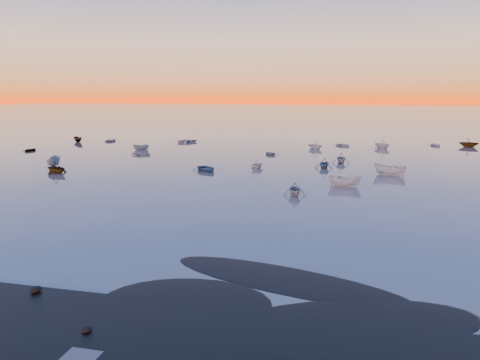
% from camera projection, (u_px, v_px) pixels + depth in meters
% --- Properties ---
extents(ground, '(600.00, 600.00, 0.00)m').
position_uv_depth(ground, '(312.00, 135.00, 124.12)').
color(ground, '#665D55').
rests_on(ground, ground).
extents(mud_lobes, '(140.00, 6.00, 0.07)m').
position_uv_depth(mud_lobes, '(165.00, 285.00, 27.63)').
color(mud_lobes, black).
rests_on(mud_lobes, ground).
extents(moored_fleet, '(124.00, 58.00, 1.20)m').
position_uv_depth(moored_fleet, '(288.00, 159.00, 79.22)').
color(moored_fleet, silver).
rests_on(moored_fleet, ground).
extents(boat_near_left, '(4.66, 4.25, 1.12)m').
position_uv_depth(boat_near_left, '(206.00, 171.00, 67.58)').
color(boat_near_left, '#39536D').
rests_on(boat_near_left, ground).
extents(boat_near_center, '(1.85, 4.05, 1.38)m').
position_uv_depth(boat_near_center, '(345.00, 186.00, 56.72)').
color(boat_near_center, silver).
rests_on(boat_near_center, ground).
extents(boat_near_right, '(3.52, 2.00, 1.16)m').
position_uv_depth(boat_near_right, '(295.00, 195.00, 51.81)').
color(boat_near_right, slate).
rests_on(boat_near_right, ground).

